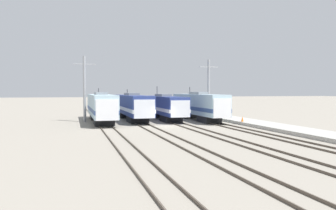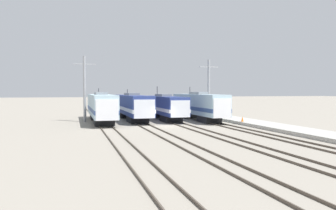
{
  "view_description": "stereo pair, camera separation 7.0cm",
  "coord_description": "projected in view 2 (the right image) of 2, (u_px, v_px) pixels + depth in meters",
  "views": [
    {
      "loc": [
        -11.1,
        -39.31,
        4.4
      ],
      "look_at": [
        0.92,
        1.71,
        2.57
      ],
      "focal_mm": 35.0,
      "sensor_mm": 36.0,
      "label": 1
    },
    {
      "loc": [
        -11.03,
        -39.33,
        4.4
      ],
      "look_at": [
        0.92,
        1.71,
        2.57
      ],
      "focal_mm": 35.0,
      "sensor_mm": 36.0,
      "label": 2
    }
  ],
  "objects": [
    {
      "name": "ground_plane",
      "position": [
        165.0,
        126.0,
        41.0
      ],
      "size": [
        400.0,
        400.0,
        0.0
      ],
      "primitive_type": "plane",
      "color": "gray"
    },
    {
      "name": "rail_pair_far_left",
      "position": [
        107.0,
        127.0,
        38.98
      ],
      "size": [
        1.51,
        120.0,
        0.15
      ],
      "color": "#4C4238",
      "rests_on": "ground_plane"
    },
    {
      "name": "rail_pair_center_left",
      "position": [
        146.0,
        126.0,
        40.33
      ],
      "size": [
        1.51,
        120.0,
        0.15
      ],
      "color": "#4C4238",
      "rests_on": "ground_plane"
    },
    {
      "name": "rail_pair_center_right",
      "position": [
        183.0,
        125.0,
        41.67
      ],
      "size": [
        1.51,
        120.0,
        0.15
      ],
      "color": "#4C4238",
      "rests_on": "ground_plane"
    },
    {
      "name": "rail_pair_far_right",
      "position": [
        218.0,
        124.0,
        43.01
      ],
      "size": [
        1.51,
        120.0,
        0.15
      ],
      "color": "#4C4238",
      "rests_on": "ground_plane"
    },
    {
      "name": "locomotive_far_left",
      "position": [
        101.0,
        107.0,
        46.1
      ],
      "size": [
        2.92,
        17.9,
        4.83
      ],
      "color": "#232326",
      "rests_on": "ground_plane"
    },
    {
      "name": "locomotive_center_left",
      "position": [
        132.0,
        106.0,
        49.46
      ],
      "size": [
        2.97,
        18.67,
        4.68
      ],
      "color": "black",
      "rests_on": "ground_plane"
    },
    {
      "name": "locomotive_center_right",
      "position": [
        164.0,
        106.0,
        50.3
      ],
      "size": [
        2.89,
        16.98,
        5.17
      ],
      "color": "black",
      "rests_on": "ground_plane"
    },
    {
      "name": "locomotive_far_right",
      "position": [
        199.0,
        106.0,
        49.19
      ],
      "size": [
        2.76,
        16.79,
        5.07
      ],
      "color": "#232326",
      "rests_on": "ground_plane"
    },
    {
      "name": "catenary_tower_left",
      "position": [
        85.0,
        88.0,
        46.18
      ],
      "size": [
        3.1,
        0.39,
        9.31
      ],
      "color": "gray",
      "rests_on": "ground_plane"
    },
    {
      "name": "catenary_tower_right",
      "position": [
        209.0,
        88.0,
        51.47
      ],
      "size": [
        3.1,
        0.39,
        9.31
      ],
      "color": "gray",
      "rests_on": "ground_plane"
    },
    {
      "name": "platform",
      "position": [
        249.0,
        122.0,
        44.29
      ],
      "size": [
        4.0,
        120.0,
        0.4
      ],
      "color": "#A8A59E",
      "rests_on": "ground_plane"
    },
    {
      "name": "traffic_cone",
      "position": [
        242.0,
        119.0,
        42.69
      ],
      "size": [
        0.31,
        0.31,
        0.69
      ],
      "color": "orange",
      "rests_on": "platform"
    }
  ]
}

